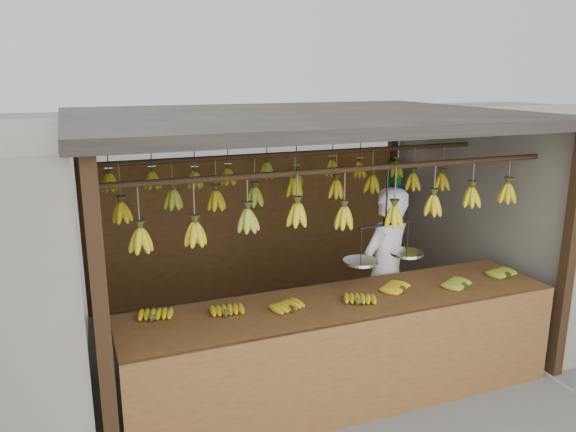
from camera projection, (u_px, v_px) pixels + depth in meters
name	position (u px, v px, depth m)	size (l,w,h in m)	color
ground	(298.00, 341.00, 5.96)	(80.00, 80.00, 0.00)	#5B5B57
stall	(287.00, 152.00, 5.77)	(4.30, 3.30, 2.40)	black
neighbor_right	(566.00, 207.00, 6.96)	(3.00, 3.00, 2.30)	slate
counter	(352.00, 327.00, 4.66)	(3.75, 0.85, 0.96)	brown
hanging_bananas	(299.00, 192.00, 5.56)	(3.63, 2.24, 0.39)	gold
balance_scale	(384.00, 253.00, 4.89)	(0.79, 0.34, 0.82)	black
vendor	(385.00, 271.00, 5.56)	(0.62, 0.41, 1.71)	white
bag_bundles	(392.00, 206.00, 7.62)	(0.08, 0.26, 1.22)	#199926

